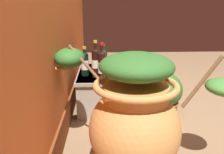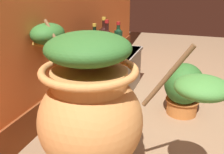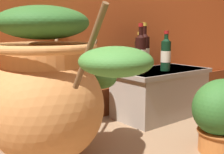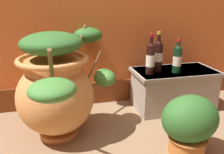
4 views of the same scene
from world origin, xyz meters
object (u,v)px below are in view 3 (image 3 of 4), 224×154
object	(u,v)px
terracotta_urn	(49,89)
potted_shrub	(222,114)
wine_bottle_right	(140,53)
wine_bottle_back	(140,53)
wine_bottle_middle	(144,51)
wine_bottle_left	(166,53)

from	to	relation	value
terracotta_urn	potted_shrub	size ratio (longest dim) A/B	2.82
wine_bottle_right	wine_bottle_back	world-z (taller)	wine_bottle_back
wine_bottle_right	wine_bottle_back	bearing A→B (deg)	-132.22
wine_bottle_middle	potted_shrub	xyz separation A→B (m)	(-0.06, -0.65, -0.29)
terracotta_urn	wine_bottle_right	world-z (taller)	terracotta_urn
wine_bottle_right	potted_shrub	bearing A→B (deg)	-98.88
wine_bottle_right	wine_bottle_left	bearing A→B (deg)	-63.68
wine_bottle_middle	wine_bottle_back	world-z (taller)	wine_bottle_middle
terracotta_urn	wine_bottle_left	world-z (taller)	terracotta_urn
wine_bottle_left	potted_shrub	distance (m)	0.67
wine_bottle_left	wine_bottle_right	size ratio (longest dim) A/B	1.03
wine_bottle_left	potted_shrub	world-z (taller)	wine_bottle_left
terracotta_urn	wine_bottle_back	xyz separation A→B (m)	(0.76, 0.18, 0.11)
wine_bottle_right	potted_shrub	distance (m)	0.81
wine_bottle_middle	terracotta_urn	bearing A→B (deg)	-164.10
wine_bottle_left	wine_bottle_middle	bearing A→B (deg)	152.51
wine_bottle_right	wine_bottle_back	distance (m)	0.22
terracotta_urn	wine_bottle_right	bearing A→B (deg)	20.93
terracotta_urn	potted_shrub	bearing A→B (deg)	-27.68
wine_bottle_left	wine_bottle_middle	size ratio (longest dim) A/B	0.84
wine_bottle_left	wine_bottle_right	xyz separation A→B (m)	(-0.09, 0.18, -0.00)
terracotta_urn	wine_bottle_middle	world-z (taller)	terracotta_urn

